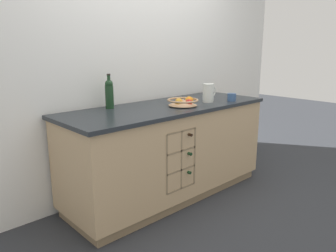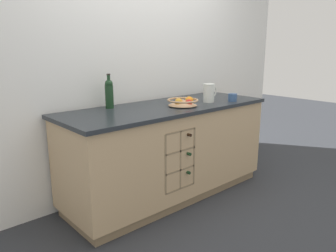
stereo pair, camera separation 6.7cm
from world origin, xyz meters
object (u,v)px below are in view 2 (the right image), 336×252
Objects in this scene: fruit_bowl at (183,102)px; white_pitcher at (209,92)px; standing_wine_bottle at (109,93)px; ceramic_mug at (233,97)px.

fruit_bowl is 1.59× the size of white_pitcher.
standing_wine_bottle reaches higher than fruit_bowl.
white_pitcher is (0.36, -0.00, 0.05)m from fruit_bowl.
fruit_bowl is at bearing 179.21° from white_pitcher.
standing_wine_bottle is at bearing 156.46° from ceramic_mug.
white_pitcher is 1.01m from standing_wine_bottle.
fruit_bowl is 2.42× the size of ceramic_mug.
white_pitcher is at bearing 150.96° from ceramic_mug.
fruit_bowl is 0.95× the size of standing_wine_bottle.
ceramic_mug is at bearing -23.54° from standing_wine_bottle.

